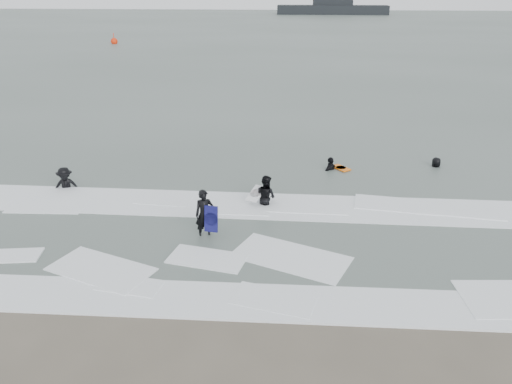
# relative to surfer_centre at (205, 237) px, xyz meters

# --- Properties ---
(ground) EXTENTS (320.00, 320.00, 0.00)m
(ground) POSITION_rel_surfer_centre_xyz_m (1.70, -3.29, 0.00)
(ground) COLOR brown
(ground) RESTS_ON ground
(sea) EXTENTS (320.00, 320.00, 0.00)m
(sea) POSITION_rel_surfer_centre_xyz_m (1.70, 76.71, 0.06)
(sea) COLOR #47544C
(sea) RESTS_ON ground
(surfer_centre) EXTENTS (0.78, 0.64, 1.84)m
(surfer_centre) POSITION_rel_surfer_centre_xyz_m (0.00, 0.00, 0.00)
(surfer_centre) COLOR black
(surfer_centre) RESTS_ON ground
(surfer_wading) EXTENTS (1.15, 1.12, 1.86)m
(surfer_wading) POSITION_rel_surfer_centre_xyz_m (2.00, 2.94, 0.00)
(surfer_wading) COLOR black
(surfer_wading) RESTS_ON ground
(surfer_breaker) EXTENTS (1.36, 1.00, 1.89)m
(surfer_breaker) POSITION_rel_surfer_centre_xyz_m (-6.96, 3.91, 0.00)
(surfer_breaker) COLOR black
(surfer_breaker) RESTS_ON ground
(surfer_right_near) EXTENTS (1.02, 1.10, 1.82)m
(surfer_right_near) POSITION_rel_surfer_centre_xyz_m (4.91, 7.37, 0.00)
(surfer_right_near) COLOR black
(surfer_right_near) RESTS_ON ground
(surfer_right_far) EXTENTS (0.88, 0.64, 1.67)m
(surfer_right_far) POSITION_rel_surfer_centre_xyz_m (10.15, 8.16, 0.00)
(surfer_right_far) COLOR black
(surfer_right_far) RESTS_ON ground
(surf_foam) EXTENTS (30.03, 9.06, 0.09)m
(surf_foam) POSITION_rel_surfer_centre_xyz_m (1.70, 0.41, 0.04)
(surf_foam) COLOR white
(surf_foam) RESTS_ON ground
(bodyboards) EXTENTS (5.87, 8.32, 1.25)m
(bodyboards) POSITION_rel_surfer_centre_xyz_m (2.46, 3.39, 0.50)
(bodyboards) COLOR #100F49
(bodyboards) RESTS_ON ground
(buoy) EXTENTS (1.00, 1.00, 1.65)m
(buoy) POSITION_rel_surfer_centre_xyz_m (-24.02, 58.72, 0.42)
(buoy) COLOR red
(buoy) RESTS_ON ground
(vessel_horizon) EXTENTS (30.72, 5.49, 4.17)m
(vessel_horizon) POSITION_rel_surfer_centre_xyz_m (12.33, 133.89, 1.55)
(vessel_horizon) COLOR black
(vessel_horizon) RESTS_ON ground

